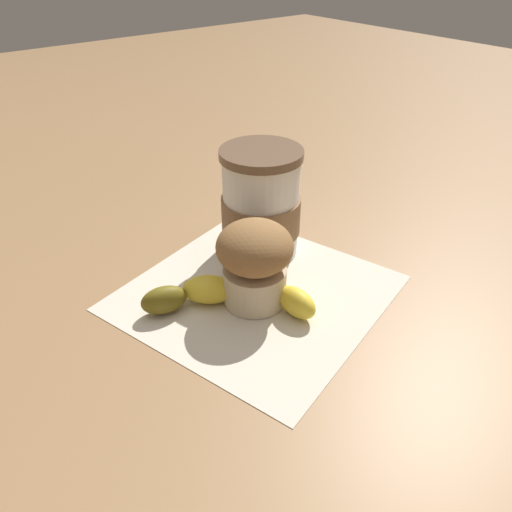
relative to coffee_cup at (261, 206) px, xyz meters
The scene contains 5 objects.
ground_plane 0.11m from the coffee_cup, 42.70° to the right, with size 3.00×3.00×0.00m, color #936D47.
paper_napkin 0.11m from the coffee_cup, 42.70° to the right, with size 0.26×0.26×0.00m, color beige.
coffee_cup is the anchor object (origin of this frame).
muffin 0.10m from the coffee_cup, 42.96° to the right, with size 0.08×0.08×0.10m.
banana 0.13m from the coffee_cup, 55.10° to the right, with size 0.13×0.15×0.03m.
Camera 1 is at (0.35, -0.28, 0.34)m, focal length 35.00 mm.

